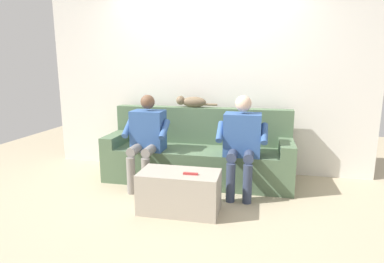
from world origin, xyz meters
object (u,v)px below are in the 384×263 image
Objects in this scene: person_right_seated at (147,135)px; remote_red at (191,174)px; coffee_table at (180,192)px; couch at (198,155)px; cat_on_backrest at (191,102)px; person_left_seated at (242,139)px.

remote_red is (-0.70, 0.69, -0.20)m from person_right_seated.
person_right_seated is 7.69× the size of remote_red.
coffee_table is at bearing 131.79° from person_right_seated.
couch is 4.23× the size of cat_on_backrest.
person_right_seated is (1.14, 0.01, -0.01)m from person_left_seated.
person_left_seated is at bearing -179.33° from person_right_seated.
couch is at bearing -29.80° from person_left_seated.
cat_on_backrest is (-0.43, -0.57, 0.36)m from person_right_seated.
coffee_table is 0.95m from person_right_seated.
person_right_seated is (0.57, 0.34, 0.31)m from couch.
coffee_table is 1.44m from cat_on_backrest.
coffee_table is at bearing 96.71° from cat_on_backrest.
person_right_seated reaches higher than coffee_table.
couch reaches higher than coffee_table.
couch is 0.73m from person_left_seated.
person_left_seated reaches higher than person_right_seated.
couch reaches higher than remote_red.
coffee_table is at bearing 48.80° from person_left_seated.
coffee_table is at bearing 90.00° from couch.
cat_on_backrest is at bearing -37.79° from person_left_seated.
coffee_table is 0.26m from remote_red.
person_right_seated is (0.57, -0.64, 0.42)m from coffee_table.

